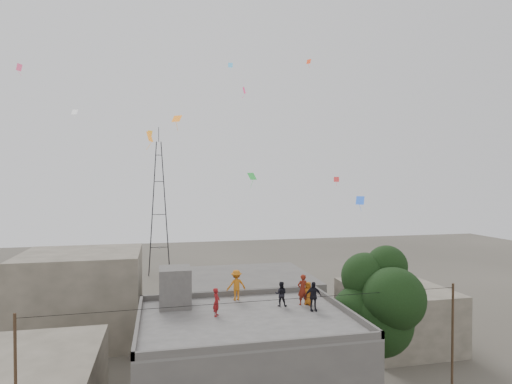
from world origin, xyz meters
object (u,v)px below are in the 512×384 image
tree (381,304)px  transmission_tower (159,207)px  person_red_adult (303,290)px  stair_head_box (175,287)px  person_dark_adult (313,296)px

tree → transmission_tower: transmission_tower is taller
tree → person_red_adult: size_ratio=5.70×
stair_head_box → person_dark_adult: 7.09m
tree → transmission_tower: size_ratio=0.45×
transmission_tower → person_red_adult: transmission_tower is taller
stair_head_box → transmission_tower: size_ratio=0.10×
stair_head_box → tree: bearing=-10.7°
stair_head_box → tree: (10.57, -2.00, -1.00)m
tree → person_red_adult: (-4.05, 0.79, 0.80)m
transmission_tower → stair_head_box: bearing=-88.8°
stair_head_box → person_red_adult: 6.64m
transmission_tower → person_red_adult: bearing=-79.3°
person_red_adult → person_dark_adult: bearing=89.7°
person_red_adult → person_dark_adult: size_ratio=1.10×
person_red_adult → person_dark_adult: person_red_adult is taller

